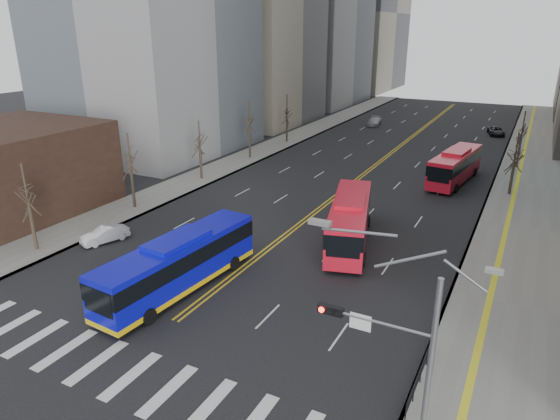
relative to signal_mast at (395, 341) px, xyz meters
name	(u,v)px	position (x,y,z in m)	size (l,w,h in m)	color
ground	(114,369)	(-13.77, -2.00, -4.86)	(220.00, 220.00, 0.00)	black
sidewalk_right	(527,184)	(3.73, 43.00, -4.78)	(7.00, 130.00, 0.15)	gray
sidewalk_left	(261,151)	(-30.27, 43.00, -4.78)	(5.00, 130.00, 0.15)	gray
crosswalk	(114,369)	(-13.77, -2.00, -4.85)	(26.70, 4.00, 0.01)	silver
centerline	(396,149)	(-13.77, 53.00, -4.85)	(0.55, 100.00, 0.01)	gold
signal_mast	(395,341)	(0.00, 0.00, 0.00)	(5.37, 0.37, 9.39)	gray
pedestrian_railing	(421,371)	(0.53, 4.00, -4.03)	(0.06, 6.06, 1.02)	black
street_trees	(288,138)	(-20.94, 32.55, 0.02)	(35.20, 47.20, 7.60)	black
blue_bus	(179,262)	(-15.90, 6.31, -2.89)	(3.83, 13.17, 3.76)	#0C0EBE
red_bus_near	(350,218)	(-8.49, 18.72, -2.73)	(5.95, 12.48, 3.83)	red
red_bus_far	(455,164)	(-3.74, 40.16, -2.79)	(4.20, 12.06, 3.73)	red
car_white	(105,235)	(-26.27, 9.76, -4.22)	(1.34, 3.86, 1.27)	white
car_dark_mid	(448,182)	(-3.91, 37.57, -4.17)	(1.62, 4.03, 1.37)	black
car_silver	(374,121)	(-22.16, 69.67, -4.14)	(2.00, 4.93, 1.43)	#A6A5AB
car_dark_far	(496,131)	(-1.99, 70.52, -4.19)	(2.20, 4.78, 1.33)	black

